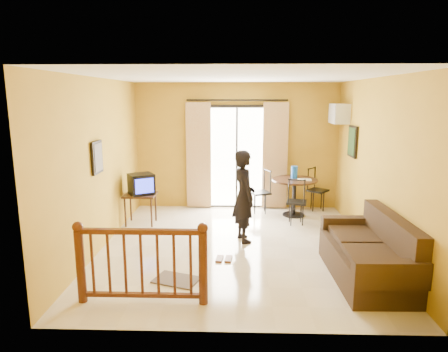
{
  "coord_description": "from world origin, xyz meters",
  "views": [
    {
      "loc": [
        -0.01,
        -6.39,
        2.5
      ],
      "look_at": [
        -0.21,
        0.2,
        1.18
      ],
      "focal_mm": 32.0,
      "sensor_mm": 36.0,
      "label": 1
    }
  ],
  "objects_px": {
    "standing_person": "(244,196)",
    "dining_table": "(294,187)",
    "coffee_table": "(348,233)",
    "sofa": "(371,255)",
    "television": "(141,184)"
  },
  "relations": [
    {
      "from": "standing_person",
      "to": "dining_table",
      "type": "bearing_deg",
      "value": -52.93
    },
    {
      "from": "dining_table",
      "to": "coffee_table",
      "type": "bearing_deg",
      "value": -71.88
    },
    {
      "from": "dining_table",
      "to": "standing_person",
      "type": "height_order",
      "value": "standing_person"
    },
    {
      "from": "coffee_table",
      "to": "sofa",
      "type": "relative_size",
      "value": 0.49
    },
    {
      "from": "coffee_table",
      "to": "dining_table",
      "type": "bearing_deg",
      "value": 108.12
    },
    {
      "from": "sofa",
      "to": "standing_person",
      "type": "relative_size",
      "value": 1.2
    },
    {
      "from": "television",
      "to": "standing_person",
      "type": "distance_m",
      "value": 2.18
    },
    {
      "from": "coffee_table",
      "to": "standing_person",
      "type": "relative_size",
      "value": 0.59
    },
    {
      "from": "sofa",
      "to": "standing_person",
      "type": "distance_m",
      "value": 2.3
    },
    {
      "from": "coffee_table",
      "to": "standing_person",
      "type": "bearing_deg",
      "value": 167.63
    },
    {
      "from": "sofa",
      "to": "standing_person",
      "type": "height_order",
      "value": "standing_person"
    },
    {
      "from": "dining_table",
      "to": "sofa",
      "type": "xyz_separation_m",
      "value": [
        0.64,
        -2.99,
        -0.29
      ]
    },
    {
      "from": "sofa",
      "to": "standing_person",
      "type": "xyz_separation_m",
      "value": [
        -1.73,
        1.45,
        0.46
      ]
    },
    {
      "from": "standing_person",
      "to": "television",
      "type": "bearing_deg",
      "value": 48.71
    },
    {
      "from": "television",
      "to": "dining_table",
      "type": "relative_size",
      "value": 0.62
    }
  ]
}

